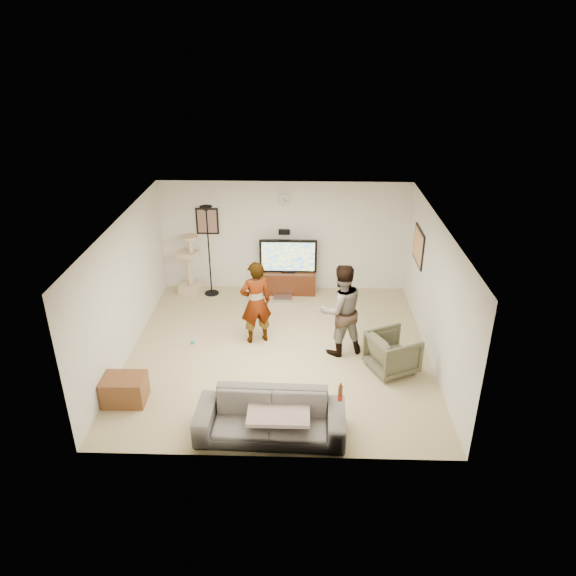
{
  "coord_description": "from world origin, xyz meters",
  "views": [
    {
      "loc": [
        0.43,
        -8.51,
        5.42
      ],
      "look_at": [
        0.16,
        0.2,
        1.21
      ],
      "focal_mm": 33.53,
      "sensor_mm": 36.0,
      "label": 1
    }
  ],
  "objects_px": {
    "tv_stand": "(288,282)",
    "cat_tree": "(189,264)",
    "person_right": "(341,310)",
    "sofa": "(270,417)",
    "tv": "(288,256)",
    "side_table": "(125,389)",
    "floor_lamp": "(209,252)",
    "person_left": "(256,303)",
    "armchair": "(392,353)",
    "beer_bottle": "(340,393)"
  },
  "relations": [
    {
      "from": "floor_lamp",
      "to": "armchair",
      "type": "xyz_separation_m",
      "value": [
        3.64,
        -2.91,
        -0.67
      ]
    },
    {
      "from": "person_right",
      "to": "sofa",
      "type": "xyz_separation_m",
      "value": [
        -1.13,
        -2.3,
        -0.55
      ]
    },
    {
      "from": "beer_bottle",
      "to": "tv",
      "type": "bearing_deg",
      "value": 100.49
    },
    {
      "from": "tv_stand",
      "to": "sofa",
      "type": "distance_m",
      "value": 4.78
    },
    {
      "from": "person_left",
      "to": "sofa",
      "type": "xyz_separation_m",
      "value": [
        0.42,
        -2.64,
        -0.5
      ]
    },
    {
      "from": "person_left",
      "to": "side_table",
      "type": "xyz_separation_m",
      "value": [
        -1.95,
        -1.93,
        -0.6
      ]
    },
    {
      "from": "tv_stand",
      "to": "person_left",
      "type": "relative_size",
      "value": 0.74
    },
    {
      "from": "person_right",
      "to": "side_table",
      "type": "xyz_separation_m",
      "value": [
        -3.51,
        -1.59,
        -0.65
      ]
    },
    {
      "from": "tv_stand",
      "to": "beer_bottle",
      "type": "xyz_separation_m",
      "value": [
        0.89,
        -4.78,
        0.51
      ]
    },
    {
      "from": "person_left",
      "to": "person_right",
      "type": "bearing_deg",
      "value": 147.15
    },
    {
      "from": "floor_lamp",
      "to": "sofa",
      "type": "xyz_separation_m",
      "value": [
        1.62,
        -4.64,
        -0.71
      ]
    },
    {
      "from": "person_right",
      "to": "armchair",
      "type": "relative_size",
      "value": 2.26
    },
    {
      "from": "tv",
      "to": "beer_bottle",
      "type": "relative_size",
      "value": 5.08
    },
    {
      "from": "cat_tree",
      "to": "side_table",
      "type": "height_order",
      "value": "cat_tree"
    },
    {
      "from": "tv",
      "to": "person_left",
      "type": "xyz_separation_m",
      "value": [
        -0.54,
        -2.14,
        -0.06
      ]
    },
    {
      "from": "person_left",
      "to": "sofa",
      "type": "relative_size",
      "value": 0.75
    },
    {
      "from": "tv_stand",
      "to": "cat_tree",
      "type": "distance_m",
      "value": 2.25
    },
    {
      "from": "beer_bottle",
      "to": "floor_lamp",
      "type": "bearing_deg",
      "value": 119.41
    },
    {
      "from": "tv",
      "to": "cat_tree",
      "type": "bearing_deg",
      "value": -177.59
    },
    {
      "from": "cat_tree",
      "to": "person_left",
      "type": "height_order",
      "value": "person_left"
    },
    {
      "from": "person_right",
      "to": "side_table",
      "type": "relative_size",
      "value": 2.61
    },
    {
      "from": "sofa",
      "to": "cat_tree",
      "type": "bearing_deg",
      "value": 115.66
    },
    {
      "from": "sofa",
      "to": "armchair",
      "type": "relative_size",
      "value": 2.81
    },
    {
      "from": "person_right",
      "to": "armchair",
      "type": "height_order",
      "value": "person_right"
    },
    {
      "from": "cat_tree",
      "to": "person_left",
      "type": "relative_size",
      "value": 0.85
    },
    {
      "from": "cat_tree",
      "to": "beer_bottle",
      "type": "xyz_separation_m",
      "value": [
        3.09,
        -4.69,
        0.06
      ]
    },
    {
      "from": "person_right",
      "to": "armchair",
      "type": "xyz_separation_m",
      "value": [
        0.89,
        -0.57,
        -0.52
      ]
    },
    {
      "from": "armchair",
      "to": "side_table",
      "type": "bearing_deg",
      "value": 78.23
    },
    {
      "from": "tv",
      "to": "sofa",
      "type": "height_order",
      "value": "tv"
    },
    {
      "from": "floor_lamp",
      "to": "armchair",
      "type": "bearing_deg",
      "value": -38.66
    },
    {
      "from": "cat_tree",
      "to": "armchair",
      "type": "height_order",
      "value": "cat_tree"
    },
    {
      "from": "armchair",
      "to": "side_table",
      "type": "xyz_separation_m",
      "value": [
        -4.4,
        -1.02,
        -0.13
      ]
    },
    {
      "from": "tv_stand",
      "to": "tv",
      "type": "height_order",
      "value": "tv"
    },
    {
      "from": "tv_stand",
      "to": "cat_tree",
      "type": "relative_size",
      "value": 0.87
    },
    {
      "from": "tv_stand",
      "to": "side_table",
      "type": "xyz_separation_m",
      "value": [
        -2.49,
        -4.07,
        -0.03
      ]
    },
    {
      "from": "person_right",
      "to": "sofa",
      "type": "bearing_deg",
      "value": 44.26
    },
    {
      "from": "cat_tree",
      "to": "floor_lamp",
      "type": "bearing_deg",
      "value": -5.51
    },
    {
      "from": "tv",
      "to": "person_left",
      "type": "relative_size",
      "value": 0.77
    },
    {
      "from": "tv",
      "to": "beer_bottle",
      "type": "xyz_separation_m",
      "value": [
        0.89,
        -4.78,
        -0.12
      ]
    },
    {
      "from": "armchair",
      "to": "side_table",
      "type": "height_order",
      "value": "armchair"
    },
    {
      "from": "side_table",
      "to": "tv_stand",
      "type": "bearing_deg",
      "value": 58.53
    },
    {
      "from": "cat_tree",
      "to": "sofa",
      "type": "xyz_separation_m",
      "value": [
        2.09,
        -4.69,
        -0.38
      ]
    },
    {
      "from": "person_left",
      "to": "armchair",
      "type": "bearing_deg",
      "value": 139.2
    },
    {
      "from": "cat_tree",
      "to": "armchair",
      "type": "bearing_deg",
      "value": -35.72
    },
    {
      "from": "floor_lamp",
      "to": "sofa",
      "type": "bearing_deg",
      "value": -70.79
    },
    {
      "from": "person_right",
      "to": "side_table",
      "type": "distance_m",
      "value": 3.91
    },
    {
      "from": "side_table",
      "to": "sofa",
      "type": "bearing_deg",
      "value": -16.62
    },
    {
      "from": "tv",
      "to": "floor_lamp",
      "type": "relative_size",
      "value": 0.62
    },
    {
      "from": "person_left",
      "to": "side_table",
      "type": "distance_m",
      "value": 2.81
    },
    {
      "from": "floor_lamp",
      "to": "person_left",
      "type": "height_order",
      "value": "floor_lamp"
    }
  ]
}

